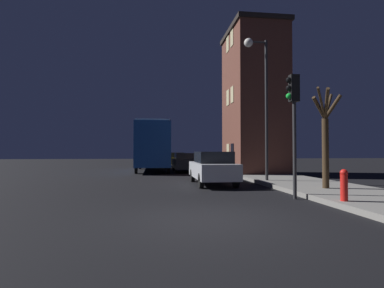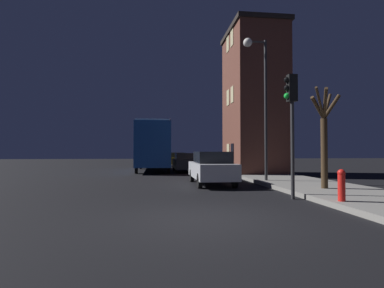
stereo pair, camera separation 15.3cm
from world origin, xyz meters
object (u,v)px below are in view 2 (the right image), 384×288
at_px(fire_hydrant, 341,184).
at_px(car_far_lane, 177,159).
at_px(traffic_light, 291,109).
at_px(car_near_lane, 211,167).
at_px(car_mid_lane, 186,162).
at_px(bus, 153,143).
at_px(streetlamp, 259,83).
at_px(bare_tree, 324,137).

bearing_deg(fire_hydrant, car_far_lane, 97.35).
xyz_separation_m(traffic_light, car_near_lane, (-1.85, 4.63, -2.16)).
height_order(car_near_lane, fire_hydrant, car_near_lane).
bearing_deg(car_mid_lane, fire_hydrant, -79.01).
xyz_separation_m(bus, fire_hydrant, (5.48, -16.76, -1.61)).
distance_m(traffic_light, bus, 15.96).
bearing_deg(streetlamp, car_mid_lane, 107.06).
distance_m(bare_tree, car_far_lane, 21.42).
height_order(bare_tree, bus, bare_tree).
relative_size(car_mid_lane, fire_hydrant, 4.85).
relative_size(bus, car_mid_lane, 2.08).
relative_size(traffic_light, bus, 0.45).
xyz_separation_m(streetlamp, car_far_lane, (-2.86, 17.49, -4.20)).
distance_m(streetlamp, car_mid_lane, 10.26).
distance_m(bus, car_far_lane, 7.53).
distance_m(car_mid_lane, car_far_lane, 8.54).
height_order(car_mid_lane, car_far_lane, car_far_lane).
distance_m(streetlamp, car_far_lane, 18.22).
xyz_separation_m(streetlamp, bare_tree, (1.35, -3.47, -2.83)).
xyz_separation_m(car_mid_lane, fire_hydrant, (2.95, -15.20, -0.13)).
distance_m(car_mid_lane, fire_hydrant, 15.48).
xyz_separation_m(bare_tree, car_near_lane, (-3.74, 3.39, -1.32)).
bearing_deg(car_mid_lane, bare_tree, -71.76).
relative_size(streetlamp, bare_tree, 1.88).
xyz_separation_m(car_near_lane, fire_hydrant, (2.60, -6.16, -0.18)).
xyz_separation_m(bus, car_near_lane, (2.88, -10.60, -1.44)).
relative_size(bus, car_far_lane, 1.92).
bearing_deg(bare_tree, bus, 115.32).
distance_m(bare_tree, fire_hydrant, 3.35).
bearing_deg(traffic_light, bus, 107.24).
bearing_deg(bare_tree, streetlamp, 111.19).
distance_m(streetlamp, fire_hydrant, 7.59).
height_order(car_near_lane, car_far_lane, car_near_lane).
bearing_deg(car_far_lane, car_near_lane, -88.48).
bearing_deg(car_near_lane, fire_hydrant, -67.16).
height_order(traffic_light, bus, traffic_light).
relative_size(bare_tree, car_mid_lane, 0.85).
distance_m(car_near_lane, fire_hydrant, 6.69).
distance_m(car_near_lane, car_far_lane, 17.58).
xyz_separation_m(car_near_lane, car_far_lane, (-0.47, 17.57, -0.05)).
relative_size(traffic_light, car_near_lane, 0.94).
relative_size(streetlamp, car_mid_lane, 1.60).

